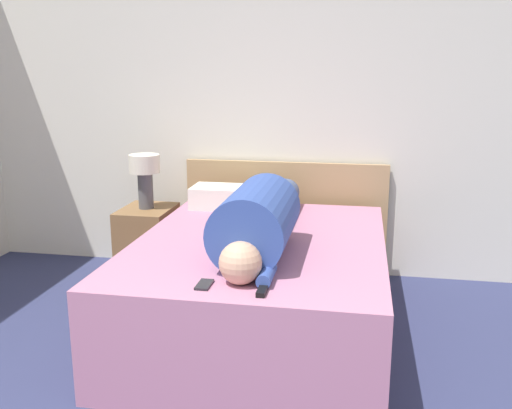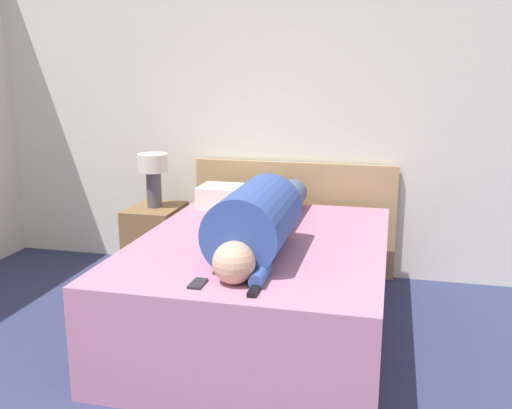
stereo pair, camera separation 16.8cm
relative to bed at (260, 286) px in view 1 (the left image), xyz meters
The scene contains 9 objects.
wall_back 1.56m from the bed, 95.19° to the left, with size 5.95×0.06×2.60m.
bed is the anchor object (origin of this frame).
headboard 1.12m from the bed, 90.00° to the left, with size 1.59×0.04×0.89m.
nightstand 1.21m from the bed, 144.99° to the left, with size 0.37×0.48×0.58m.
table_lamp 1.33m from the bed, 144.99° to the left, with size 0.23×0.23×0.40m.
person_lying 0.49m from the bed, 77.92° to the right, with size 0.40×1.75×0.40m.
pillow_near_headboard 0.92m from the bed, 116.34° to the left, with size 0.53×0.30×0.16m.
tv_remote 0.88m from the bed, 79.22° to the right, with size 0.04×0.15×0.02m.
cell_phone 0.85m from the bed, 99.33° to the right, with size 0.06×0.13×0.01m.
Camera 1 is at (0.68, -0.58, 1.59)m, focal length 40.00 mm.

